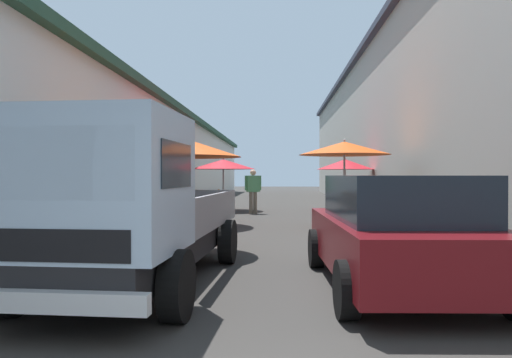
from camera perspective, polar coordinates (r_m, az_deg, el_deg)
ground at (r=14.64m, az=2.20°, el=-5.23°), size 90.00×90.00×0.00m
building_left_whitewash at (r=18.40m, az=-21.13°, el=2.44°), size 49.80×7.50×4.17m
building_right_concrete at (r=18.39m, az=25.84°, el=6.79°), size 49.80×7.50×6.96m
fruit_stall_near_left at (r=12.94m, az=10.78°, el=2.75°), size 2.51×2.51×2.45m
fruit_stall_far_right at (r=19.13m, az=-4.12°, el=1.24°), size 2.66×2.66×2.18m
fruit_stall_far_left at (r=18.31m, az=10.70°, el=0.78°), size 2.19×2.19×2.15m
fruit_stall_near_right at (r=8.84m, az=-8.97°, el=1.94°), size 2.18×2.18×2.23m
fruit_stall_mid_lane at (r=13.54m, az=-7.77°, el=2.67°), size 2.87×2.87×2.43m
hatchback_car at (r=6.25m, az=16.73°, el=-6.13°), size 3.97×2.03×1.45m
delivery_truck at (r=5.60m, az=-16.46°, el=-3.79°), size 5.01×2.17×2.08m
vendor_by_crates at (r=17.55m, az=-0.36°, el=-1.12°), size 0.37×0.61×1.67m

